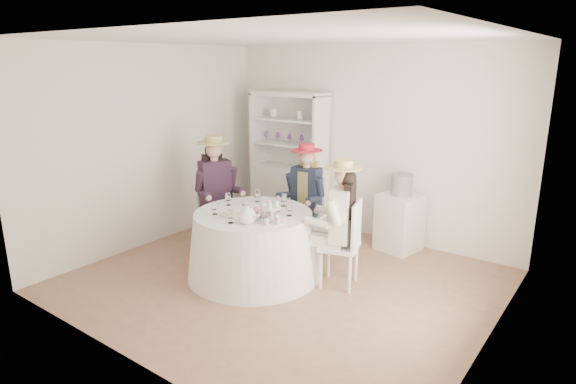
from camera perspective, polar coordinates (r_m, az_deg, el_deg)
The scene contains 23 objects.
ground at distance 5.70m, azimuth -0.61°, elevation -10.46°, with size 4.50×4.50×0.00m, color brown.
ceiling at distance 5.14m, azimuth -0.69°, elevation 17.79°, with size 4.50×4.50×0.00m, color white.
wall_back at distance 6.93m, azimuth 9.41°, elevation 5.73°, with size 4.50×4.50×0.00m, color white.
wall_front at distance 3.90m, azimuth -18.63°, elevation -2.27°, with size 4.50×4.50×0.00m, color white.
wall_left at distance 6.83m, azimuth -15.97°, elevation 5.20°, with size 4.50×4.50×0.00m, color white.
wall_right at distance 4.33m, azimuth 23.86°, elevation -1.09°, with size 4.50×4.50×0.00m, color white.
tea_table at distance 5.70m, azimuth -4.09°, elevation -6.20°, with size 1.56×1.56×0.78m.
hutch at distance 7.47m, azimuth 0.25°, elevation 1.71°, with size 1.29×0.67×2.04m.
side_table at distance 6.63m, azimuth 13.06°, elevation -3.52°, with size 0.49×0.49×0.76m, color silver.
hatbox at distance 6.49m, azimuth 13.33°, elevation 0.86°, with size 0.28×0.28×0.28m, color black.
guest_left at distance 6.42m, azimuth -8.52°, elevation 0.63°, with size 0.65×0.59×1.54m.
guest_mid at distance 6.30m, azimuth 2.11°, elevation 0.04°, with size 0.53×0.55×1.45m.
guest_right at distance 5.33m, azimuth 6.16°, elevation -2.88°, with size 0.59×0.55×1.45m.
spare_chair at distance 6.75m, azimuth 3.81°, elevation -1.61°, with size 0.54×0.54×0.96m.
teacup_a at distance 5.83m, azimuth -5.08°, elevation -1.31°, with size 0.08×0.08×0.06m, color white.
teacup_b at distance 5.73m, azimuth -1.92°, elevation -1.54°, with size 0.07×0.07×0.06m, color white.
teacup_c at distance 5.56m, azimuth -1.46°, elevation -2.05°, with size 0.09×0.09×0.07m, color white.
flower_bowl at distance 5.40m, azimuth -2.72°, elevation -2.67°, with size 0.21×0.21×0.05m, color white.
flower_arrangement at distance 5.36m, azimuth -3.11°, elevation -2.19°, with size 0.18×0.17×0.07m.
table_teapot at distance 5.17m, azimuth -4.85°, elevation -2.85°, with size 0.27×0.19×0.20m.
sandwich_plate at distance 5.44m, azimuth -7.38°, elevation -2.79°, with size 0.23×0.23×0.05m.
cupcake_stand at distance 5.16m, azimuth -1.96°, elevation -2.79°, with size 0.26×0.26×0.24m.
stemware_set at distance 5.55m, azimuth -4.18°, elevation -1.69°, with size 0.92×0.92×0.15m.
Camera 1 is at (3.10, -4.10, 2.47)m, focal length 30.00 mm.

